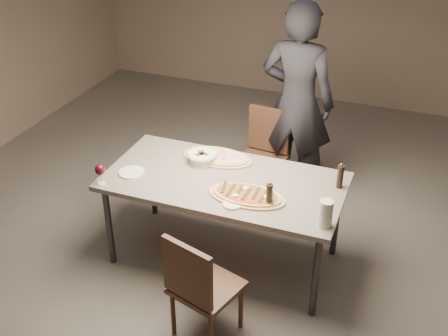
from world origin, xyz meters
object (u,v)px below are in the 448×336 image
(carafe, at_px, (326,213))
(chair_far, at_px, (264,150))
(pepper_mill_left, at_px, (340,176))
(chair_near, at_px, (199,284))
(ham_pizza, at_px, (217,157))
(dining_table, at_px, (224,186))
(bread_basket, at_px, (202,156))
(zucchini_pizza, at_px, (247,195))
(diner, at_px, (297,102))

(carafe, bearing_deg, chair_far, 121.97)
(pepper_mill_left, bearing_deg, carafe, -90.00)
(carafe, relative_size, chair_near, 0.23)
(pepper_mill_left, bearing_deg, ham_pizza, 175.45)
(pepper_mill_left, distance_m, carafe, 0.51)
(dining_table, relative_size, bread_basket, 7.82)
(zucchini_pizza, relative_size, chair_near, 0.67)
(ham_pizza, bearing_deg, bread_basket, -151.69)
(dining_table, bearing_deg, carafe, -20.18)
(bread_basket, bearing_deg, chair_near, -68.50)
(ham_pizza, relative_size, bread_basket, 2.52)
(dining_table, bearing_deg, zucchini_pizza, -34.77)
(bread_basket, height_order, chair_far, chair_far)
(carafe, relative_size, chair_far, 0.22)
(dining_table, xyz_separation_m, pepper_mill_left, (0.83, 0.20, 0.15))
(diner, bearing_deg, dining_table, 82.00)
(dining_table, distance_m, ham_pizza, 0.33)
(dining_table, xyz_separation_m, ham_pizza, (-0.16, 0.28, 0.07))
(dining_table, distance_m, bread_basket, 0.34)
(zucchini_pizza, distance_m, diner, 1.37)
(dining_table, bearing_deg, bread_basket, 144.42)
(dining_table, xyz_separation_m, bread_basket, (-0.26, 0.19, 0.11))
(ham_pizza, height_order, pepper_mill_left, pepper_mill_left)
(carafe, height_order, diner, diner)
(chair_near, distance_m, chair_far, 1.87)
(pepper_mill_left, bearing_deg, bread_basket, -179.21)
(carafe, distance_m, chair_far, 1.59)
(pepper_mill_left, bearing_deg, chair_near, -122.86)
(pepper_mill_left, xyz_separation_m, carafe, (0.00, -0.51, 0.00))
(zucchini_pizza, height_order, carafe, carafe)
(ham_pizza, distance_m, pepper_mill_left, 1.00)
(dining_table, bearing_deg, pepper_mill_left, 13.59)
(zucchini_pizza, bearing_deg, bread_basket, 167.42)
(carafe, bearing_deg, diner, 111.31)
(zucchini_pizza, distance_m, pepper_mill_left, 0.70)
(ham_pizza, height_order, carafe, carafe)
(dining_table, xyz_separation_m, zucchini_pizza, (0.24, -0.17, 0.07))
(dining_table, height_order, chair_near, chair_near)
(chair_near, height_order, diner, diner)
(ham_pizza, relative_size, chair_near, 0.68)
(bread_basket, bearing_deg, dining_table, -35.58)
(bread_basket, xyz_separation_m, diner, (0.50, 1.01, 0.13))
(carafe, bearing_deg, zucchini_pizza, 166.80)
(dining_table, relative_size, zucchini_pizza, 3.17)
(zucchini_pizza, distance_m, bread_basket, 0.61)
(zucchini_pizza, bearing_deg, pepper_mill_left, 54.53)
(pepper_mill_left, distance_m, diner, 1.16)
(ham_pizza, xyz_separation_m, chair_far, (0.17, 0.73, -0.28))
(pepper_mill_left, height_order, chair_far, pepper_mill_left)
(diner, bearing_deg, zucchini_pizza, 93.37)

